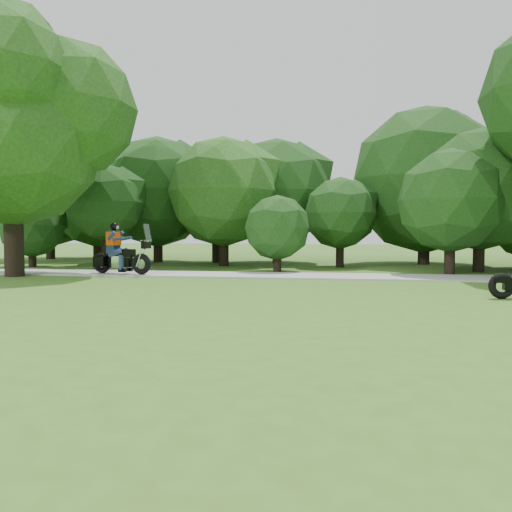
{
  "coord_description": "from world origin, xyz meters",
  "views": [
    {
      "loc": [
        1.06,
        -10.11,
        1.7
      ],
      "look_at": [
        -1.18,
        4.21,
        0.94
      ],
      "focal_mm": 35.0,
      "sensor_mm": 36.0,
      "label": 1
    }
  ],
  "objects": [
    {
      "name": "ground",
      "position": [
        0.0,
        0.0,
        0.0
      ],
      "size": [
        100.0,
        100.0,
        0.0
      ],
      "primitive_type": "plane",
      "color": "#3E631C",
      "rests_on": "ground"
    },
    {
      "name": "big_tree_west",
      "position": [
        -10.54,
        6.85,
        5.76
      ],
      "size": [
        8.64,
        6.56,
        9.96
      ],
      "color": "black",
      "rests_on": "ground"
    },
    {
      "name": "walkway",
      "position": [
        0.0,
        8.0,
        0.03
      ],
      "size": [
        60.0,
        2.2,
        0.06
      ],
      "primitive_type": "cube",
      "color": "gray",
      "rests_on": "ground"
    },
    {
      "name": "touring_motorcycle",
      "position": [
        -6.94,
        7.48,
        0.76
      ],
      "size": [
        2.51,
        1.07,
        1.92
      ],
      "rotation": [
        0.0,
        0.0,
        -0.19
      ],
      "color": "black",
      "rests_on": "walkway"
    },
    {
      "name": "tree_line",
      "position": [
        0.75,
        14.75,
        3.55
      ],
      "size": [
        39.2,
        12.45,
        7.76
      ],
      "color": "black",
      "rests_on": "ground"
    }
  ]
}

